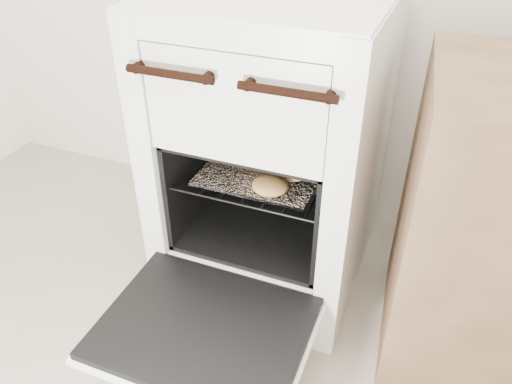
# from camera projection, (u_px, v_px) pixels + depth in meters

# --- Properties ---
(stove) EXTENTS (0.62, 0.69, 0.94)m
(stove) POSITION_uv_depth(u_px,v_px,m) (274.00, 154.00, 1.57)
(stove) COLOR silver
(stove) RESTS_ON ground
(oven_door) EXTENTS (0.55, 0.43, 0.04)m
(oven_door) POSITION_uv_depth(u_px,v_px,m) (204.00, 329.00, 1.31)
(oven_door) COLOR black
(oven_door) RESTS_ON stove
(oven_rack) EXTENTS (0.45, 0.43, 0.01)m
(oven_rack) POSITION_uv_depth(u_px,v_px,m) (266.00, 168.00, 1.52)
(oven_rack) COLOR black
(oven_rack) RESTS_ON stove
(foil_sheet) EXTENTS (0.35, 0.31, 0.01)m
(foil_sheet) POSITION_uv_depth(u_px,v_px,m) (264.00, 170.00, 1.50)
(foil_sheet) COLOR white
(foil_sheet) RESTS_ON oven_rack
(baked_rolls) EXTENTS (0.31, 0.36, 0.05)m
(baked_rolls) POSITION_uv_depth(u_px,v_px,m) (278.00, 159.00, 1.50)
(baked_rolls) COLOR tan
(baked_rolls) RESTS_ON foil_sheet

